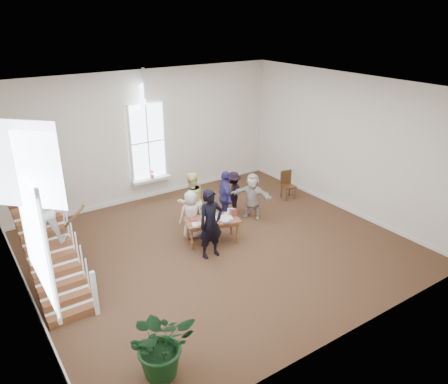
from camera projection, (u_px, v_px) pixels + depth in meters
ground at (218, 247)px, 12.49m from camera, size 10.00×10.00×0.00m
room_shell at (152, 187)px, 15.69m from camera, size 10.49×10.00×10.00m
staircase at (45, 226)px, 10.20m from camera, size 1.10×4.10×2.92m
library_table at (213, 222)px, 12.57m from camera, size 1.70×1.20×0.79m
police_officer at (211, 224)px, 11.70m from camera, size 0.72×0.48×1.96m
elderly_woman at (191, 215)px, 12.81m from camera, size 0.79×0.59×1.46m
person_yellow at (191, 201)px, 13.27m from camera, size 0.91×0.72×1.83m
woman_cluster_a at (225, 197)px, 13.66m from camera, size 0.68×1.09×1.72m
woman_cluster_b at (233, 193)px, 14.37m from camera, size 1.07×0.93×1.43m
woman_cluster_c at (252, 196)px, 14.01m from camera, size 1.17×1.41×1.52m
floor_plant at (162, 343)px, 7.94m from camera, size 1.35×1.20×1.38m
side_chair at (287, 183)px, 15.58m from camera, size 0.50×0.50×1.01m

